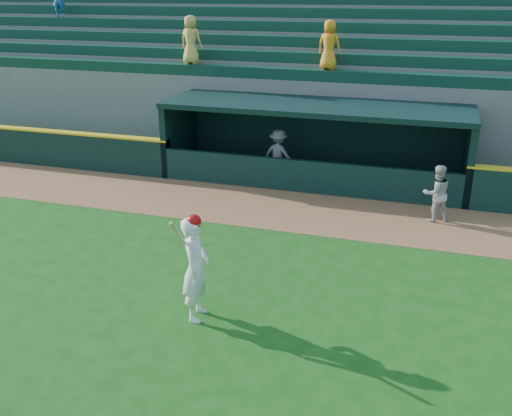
# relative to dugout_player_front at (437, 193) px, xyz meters

# --- Properties ---
(ground) EXTENTS (120.00, 120.00, 0.00)m
(ground) POSITION_rel_dugout_player_front_xyz_m (-3.78, -5.34, -0.77)
(ground) COLOR #174C13
(ground) RESTS_ON ground
(warning_track) EXTENTS (40.00, 3.00, 0.01)m
(warning_track) POSITION_rel_dugout_player_front_xyz_m (-3.78, -0.44, -0.76)
(warning_track) COLOR brown
(warning_track) RESTS_ON ground
(dugout_player_front) EXTENTS (0.93, 0.85, 1.53)m
(dugout_player_front) POSITION_rel_dugout_player_front_xyz_m (0.00, 0.00, 0.00)
(dugout_player_front) COLOR #ADADA7
(dugout_player_front) RESTS_ON ground
(dugout_player_inside) EXTENTS (1.15, 0.82, 1.61)m
(dugout_player_inside) POSITION_rel_dugout_player_front_xyz_m (-4.90, 2.22, 0.04)
(dugout_player_inside) COLOR #989893
(dugout_player_inside) RESTS_ON ground
(dugout) EXTENTS (9.40, 2.80, 2.46)m
(dugout) POSITION_rel_dugout_player_front_xyz_m (-3.78, 2.67, 0.59)
(dugout) COLOR #62625D
(dugout) RESTS_ON ground
(stands) EXTENTS (34.50, 6.25, 7.58)m
(stands) POSITION_rel_dugout_player_front_xyz_m (-3.78, 7.23, 1.63)
(stands) COLOR slate
(stands) RESTS_ON ground
(batter_at_plate) EXTENTS (0.56, 0.87, 2.09)m
(batter_at_plate) POSITION_rel_dugout_player_front_xyz_m (-4.14, -6.26, 0.27)
(batter_at_plate) COLOR white
(batter_at_plate) RESTS_ON ground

